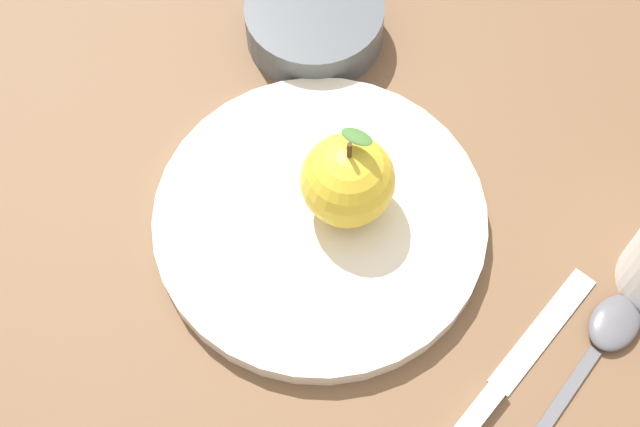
{
  "coord_description": "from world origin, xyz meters",
  "views": [
    {
      "loc": [
        -0.24,
        -0.12,
        0.61
      ],
      "look_at": [
        0.02,
        0.03,
        0.02
      ],
      "focal_mm": 49.49,
      "sensor_mm": 36.0,
      "label": 1
    }
  ],
  "objects_px": {
    "dinner_plate": "(320,219)",
    "spoon": "(599,347)",
    "apple": "(348,180)",
    "knife": "(501,384)",
    "side_bowl": "(314,19)"
  },
  "relations": [
    {
      "from": "dinner_plate",
      "to": "apple",
      "type": "xyz_separation_m",
      "value": [
        0.02,
        -0.01,
        0.04
      ]
    },
    {
      "from": "dinner_plate",
      "to": "spoon",
      "type": "xyz_separation_m",
      "value": [
        0.02,
        -0.22,
        -0.01
      ]
    },
    {
      "from": "side_bowl",
      "to": "apple",
      "type": "bearing_deg",
      "value": -141.16
    },
    {
      "from": "side_bowl",
      "to": "spoon",
      "type": "xyz_separation_m",
      "value": [
        -0.14,
        -0.32,
        -0.02
      ]
    },
    {
      "from": "knife",
      "to": "spoon",
      "type": "xyz_separation_m",
      "value": [
        0.06,
        -0.05,
        0.0
      ]
    },
    {
      "from": "apple",
      "to": "side_bowl",
      "type": "bearing_deg",
      "value": 38.84
    },
    {
      "from": "apple",
      "to": "spoon",
      "type": "xyz_separation_m",
      "value": [
        -0.0,
        -0.21,
        -0.05
      ]
    },
    {
      "from": "dinner_plate",
      "to": "knife",
      "type": "xyz_separation_m",
      "value": [
        -0.04,
        -0.17,
        -0.01
      ]
    },
    {
      "from": "spoon",
      "to": "apple",
      "type": "bearing_deg",
      "value": 89.24
    },
    {
      "from": "knife",
      "to": "dinner_plate",
      "type": "bearing_deg",
      "value": 75.91
    },
    {
      "from": "spoon",
      "to": "dinner_plate",
      "type": "bearing_deg",
      "value": 94.14
    },
    {
      "from": "apple",
      "to": "spoon",
      "type": "height_order",
      "value": "apple"
    },
    {
      "from": "knife",
      "to": "spoon",
      "type": "distance_m",
      "value": 0.08
    },
    {
      "from": "dinner_plate",
      "to": "spoon",
      "type": "bearing_deg",
      "value": -85.86
    },
    {
      "from": "side_bowl",
      "to": "spoon",
      "type": "distance_m",
      "value": 0.35
    }
  ]
}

